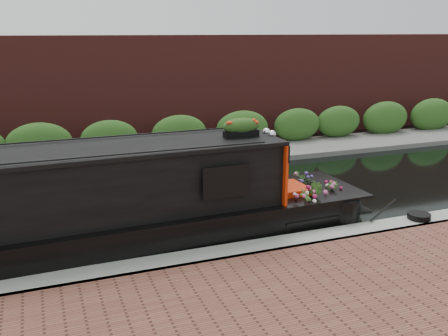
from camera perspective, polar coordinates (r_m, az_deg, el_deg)
name	(u,v)px	position (r m, az deg, el deg)	size (l,w,h in m)	color
ground	(149,210)	(12.12, -8.54, -4.79)	(80.00, 80.00, 0.00)	black
near_bank_coping	(190,270)	(9.18, -3.94, -11.52)	(40.00, 0.60, 0.50)	gray
far_bank_path	(120,167)	(16.07, -11.81, 0.12)	(40.00, 2.40, 0.34)	#62615D
far_hedge	(115,160)	(16.93, -12.32, 0.87)	(40.00, 1.10, 2.80)	#2B561C
far_brick_wall	(106,147)	(18.96, -13.31, 2.36)	(40.00, 1.00, 8.00)	#58211D
narrowboat	(78,216)	(9.77, -16.34, -5.34)	(11.48, 2.30, 2.67)	black
rope_fender	(352,208)	(12.02, 14.46, -4.50)	(0.31, 0.31, 0.40)	olive
coiled_mooring_rope	(419,216)	(11.54, 21.39, -5.14)	(0.49, 0.49, 0.12)	black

